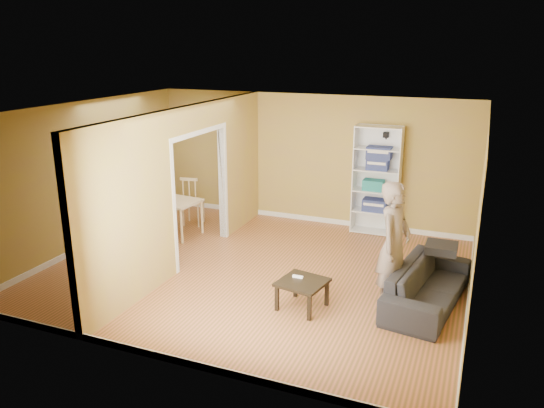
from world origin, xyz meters
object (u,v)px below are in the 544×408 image
(person, at_px, (394,234))
(bookshelf, at_px, (377,180))
(chair_left, at_px, (135,204))
(chair_near, at_px, (159,220))
(sofa, at_px, (428,279))
(chair_far, at_px, (193,200))
(coffee_table, at_px, (302,285))
(dining_table, at_px, (170,204))

(person, height_order, bookshelf, person)
(person, distance_m, chair_left, 5.39)
(person, bearing_deg, chair_near, 93.09)
(chair_near, bearing_deg, sofa, -0.67)
(chair_left, xyz_separation_m, chair_far, (0.88, 0.72, -0.02))
(sofa, xyz_separation_m, coffee_table, (-1.60, -0.77, -0.04))
(person, distance_m, chair_near, 4.41)
(dining_table, height_order, chair_left, chair_left)
(chair_near, bearing_deg, chair_far, 96.55)
(chair_far, bearing_deg, sofa, 149.36)
(coffee_table, xyz_separation_m, dining_table, (-3.32, 1.91, 0.26))
(dining_table, relative_size, chair_far, 1.08)
(bookshelf, height_order, chair_left, bookshelf)
(sofa, relative_size, dining_table, 1.85)
(chair_near, xyz_separation_m, chair_far, (-0.01, 1.25, 0.04))
(dining_table, bearing_deg, chair_left, -175.81)
(coffee_table, height_order, dining_table, dining_table)
(sofa, xyz_separation_m, person, (-0.49, -0.17, 0.66))
(sofa, distance_m, coffee_table, 1.78)
(bookshelf, bearing_deg, coffee_table, -94.85)
(bookshelf, relative_size, dining_table, 1.90)
(coffee_table, distance_m, dining_table, 3.84)
(coffee_table, distance_m, chair_far, 4.12)
(person, relative_size, chair_far, 2.06)
(person, height_order, dining_table, person)
(person, xyz_separation_m, chair_left, (-5.21, 1.26, -0.52))
(sofa, bearing_deg, bookshelf, 34.09)
(bookshelf, distance_m, dining_table, 3.99)
(chair_left, bearing_deg, sofa, 79.11)
(person, height_order, chair_far, person)
(chair_left, relative_size, chair_near, 1.12)
(sofa, distance_m, person, 0.84)
(sofa, bearing_deg, coffee_table, 124.35)
(chair_near, bearing_deg, coffee_table, -16.52)
(dining_table, relative_size, chair_near, 1.17)
(sofa, xyz_separation_m, chair_far, (-4.81, 1.81, 0.12))
(sofa, height_order, bookshelf, bookshelf)
(person, xyz_separation_m, chair_far, (-4.33, 1.98, -0.54))
(dining_table, bearing_deg, bookshelf, 23.92)
(chair_far, bearing_deg, dining_table, 70.37)
(sofa, distance_m, dining_table, 5.06)
(chair_near, bearing_deg, dining_table, 107.93)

